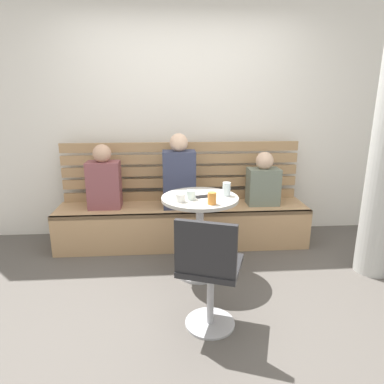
{
  "coord_description": "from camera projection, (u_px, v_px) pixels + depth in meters",
  "views": [
    {
      "loc": [
        -0.16,
        -2.31,
        1.59
      ],
      "look_at": [
        0.06,
        0.66,
        0.75
      ],
      "focal_mm": 31.77,
      "sensor_mm": 36.0,
      "label": 1
    }
  ],
  "objects": [
    {
      "name": "cup_glass_tall",
      "position": [
        227.0,
        189.0,
        3.01
      ],
      "size": [
        0.07,
        0.07,
        0.12
      ],
      "primitive_type": "cylinder",
      "color": "silver",
      "rests_on": "cafe_table"
    },
    {
      "name": "booth_bench",
      "position": [
        183.0,
        225.0,
        3.76
      ],
      "size": [
        2.7,
        0.52,
        0.44
      ],
      "color": "tan",
      "rests_on": "ground"
    },
    {
      "name": "cup_tumbler_orange",
      "position": [
        212.0,
        198.0,
        2.77
      ],
      "size": [
        0.07,
        0.07,
        0.1
      ],
      "primitive_type": "cylinder",
      "color": "orange",
      "rests_on": "cafe_table"
    },
    {
      "name": "phone_on_table",
      "position": [
        203.0,
        196.0,
        2.98
      ],
      "size": [
        0.15,
        0.11,
        0.01
      ],
      "primitive_type": "cube",
      "rotation": [
        0.0,
        0.0,
        1.85
      ],
      "color": "black",
      "rests_on": "cafe_table"
    },
    {
      "name": "white_chair",
      "position": [
        209.0,
        270.0,
        2.28
      ],
      "size": [
        0.51,
        0.51,
        0.85
      ],
      "color": "#ADADB2",
      "rests_on": "ground"
    },
    {
      "name": "cup_ceramic_white",
      "position": [
        180.0,
        198.0,
        2.84
      ],
      "size": [
        0.08,
        0.08,
        0.07
      ],
      "primitive_type": "cylinder",
      "color": "white",
      "rests_on": "cafe_table"
    },
    {
      "name": "cup_glass_short",
      "position": [
        191.0,
        195.0,
        2.9
      ],
      "size": [
        0.08,
        0.08,
        0.08
      ],
      "primitive_type": "cylinder",
      "color": "silver",
      "rests_on": "cafe_table"
    },
    {
      "name": "back_wall",
      "position": [
        180.0,
        109.0,
        3.85
      ],
      "size": [
        5.2,
        0.1,
        2.9
      ],
      "primitive_type": "cube",
      "color": "silver",
      "rests_on": "ground"
    },
    {
      "name": "person_adult",
      "position": [
        179.0,
        175.0,
        3.57
      ],
      "size": [
        0.34,
        0.22,
        0.79
      ],
      "color": "#333851",
      "rests_on": "booth_bench"
    },
    {
      "name": "ground",
      "position": [
        191.0,
        307.0,
        2.67
      ],
      "size": [
        8.0,
        8.0,
        0.0
      ],
      "primitive_type": "plane",
      "color": "#514C47"
    },
    {
      "name": "cafe_table",
      "position": [
        200.0,
        220.0,
        3.04
      ],
      "size": [
        0.68,
        0.68,
        0.74
      ],
      "color": "#ADADB2",
      "rests_on": "ground"
    },
    {
      "name": "person_child_middle",
      "position": [
        104.0,
        180.0,
        3.57
      ],
      "size": [
        0.34,
        0.22,
        0.68
      ],
      "color": "brown",
      "rests_on": "booth_bench"
    },
    {
      "name": "booth_backrest",
      "position": [
        182.0,
        171.0,
        3.84
      ],
      "size": [
        2.65,
        0.04,
        0.66
      ],
      "color": "#A68157",
      "rests_on": "booth_bench"
    },
    {
      "name": "person_child_left",
      "position": [
        263.0,
        182.0,
        3.7
      ],
      "size": [
        0.34,
        0.22,
        0.58
      ],
      "color": "slate",
      "rests_on": "booth_bench"
    }
  ]
}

